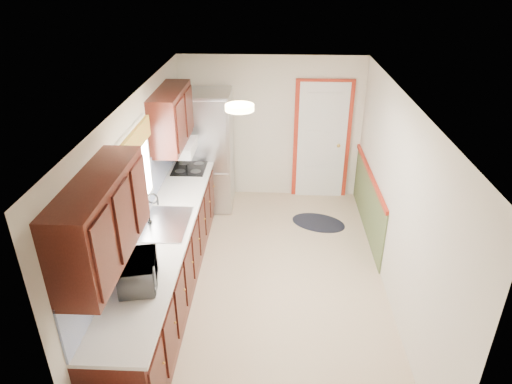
{
  "coord_description": "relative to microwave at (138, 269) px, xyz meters",
  "views": [
    {
      "loc": [
        0.07,
        -4.74,
        3.72
      ],
      "look_at": [
        -0.15,
        0.27,
        1.15
      ],
      "focal_mm": 32.0,
      "sensor_mm": 36.0,
      "label": 1
    }
  ],
  "objects": [
    {
      "name": "rug",
      "position": [
        1.98,
        2.78,
        -1.1
      ],
      "size": [
        0.98,
        0.81,
        0.01
      ],
      "primitive_type": "ellipsoid",
      "rotation": [
        0.0,
        0.0,
        -0.36
      ],
      "color": "black",
      "rests_on": "ground"
    },
    {
      "name": "cooktop",
      "position": [
        0.01,
        2.7,
        -0.16
      ],
      "size": [
        0.48,
        0.57,
        0.02
      ],
      "primitive_type": "cube",
      "color": "black",
      "rests_on": "kitchen_run"
    },
    {
      "name": "room_shell",
      "position": [
        1.2,
        1.3,
        0.09
      ],
      "size": [
        3.2,
        5.2,
        2.52
      ],
      "color": "#C4AC8A",
      "rests_on": "ground"
    },
    {
      "name": "ceiling_fixture",
      "position": [
        0.9,
        1.1,
        1.25
      ],
      "size": [
        0.3,
        0.3,
        0.06
      ],
      "primitive_type": "cylinder",
      "color": "#FFD88C",
      "rests_on": "room_shell"
    },
    {
      "name": "refrigerator",
      "position": [
        0.18,
        3.35,
        -0.15
      ],
      "size": [
        0.81,
        0.81,
        1.93
      ],
      "rotation": [
        0.0,
        0.0,
        0.01
      ],
      "color": "#B7B7BC",
      "rests_on": "ground"
    },
    {
      "name": "microwave",
      "position": [
        0.0,
        0.0,
        0.0
      ],
      "size": [
        0.38,
        0.55,
        0.34
      ],
      "primitive_type": "imported",
      "rotation": [
        0.0,
        0.0,
        1.78
      ],
      "color": "white",
      "rests_on": "kitchen_run"
    },
    {
      "name": "back_wall_trim",
      "position": [
        2.19,
        3.51,
        -0.22
      ],
      "size": [
        1.12,
        2.3,
        2.08
      ],
      "color": "maroon",
      "rests_on": "ground"
    },
    {
      "name": "kitchen_run",
      "position": [
        -0.04,
        1.01,
        -0.3
      ],
      "size": [
        0.63,
        4.0,
        2.2
      ],
      "color": "#39120D",
      "rests_on": "ground"
    }
  ]
}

